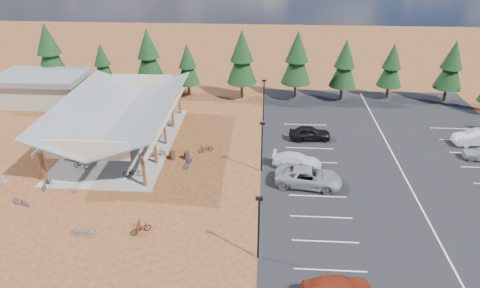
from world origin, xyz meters
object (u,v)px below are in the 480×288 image
bike_13 (83,230)px  bike_pavilion (119,110)px  bike_2 (101,128)px  bike_15 (157,153)px  bike_1 (99,149)px  bike_16 (206,149)px  car_3 (297,160)px  lamp_post_2 (264,97)px  bike_9 (0,182)px  bike_10 (21,201)px  bike_11 (139,226)px  bike_0 (81,165)px  car_4 (310,133)px  bike_4 (133,172)px  car_9 (477,138)px  outbuilding (43,88)px  bike_6 (153,135)px  lamp_post_0 (259,224)px  lamp_post_1 (262,144)px  trash_bin_0 (187,155)px  bike_5 (144,141)px  bike_14 (189,161)px  bike_7 (164,121)px  car_2 (308,177)px  bike_12 (141,228)px  bike_3 (113,115)px  car_0 (337,288)px  bike_8 (47,183)px

bike_13 → bike_pavilion: bearing=-178.5°
bike_2 → bike_15: bike_2 is taller
bike_1 → bike_16: bike_1 is taller
car_3 → lamp_post_2: bearing=24.1°
bike_9 → bike_15: 14.36m
bike_10 → bike_11: bearing=87.4°
bike_0 → car_4: 23.90m
bike_4 → car_9: (34.81, 8.95, 0.27)m
outbuilding → bike_6: (17.01, -9.94, -1.43)m
lamp_post_0 → lamp_post_1: bearing=90.0°
lamp_post_2 → trash_bin_0: 12.85m
bike_4 → car_3: size_ratio=0.39×
lamp_post_2 → bike_5: 14.88m
bike_14 → bike_13: bearing=-114.3°
bike_7 → lamp_post_2: bearing=-77.7°
bike_1 → bike_7: (5.17, 7.11, 0.11)m
bike_9 → car_9: car_9 is taller
bike_1 → car_2: bearing=-109.7°
bike_10 → car_2: car_2 is taller
bike_0 → bike_4: 5.61m
trash_bin_0 → bike_2: 12.16m
bike_15 → car_2: bearing=-128.6°
bike_11 → bike_12: bike_11 is taller
bike_10 → bike_11: (10.83, -2.69, 0.06)m
bike_3 → bike_10: (-1.89, -18.13, -0.17)m
car_2 → car_4: bearing=1.7°
lamp_post_2 → bike_6: bearing=-153.6°
bike_9 → car_2: (27.74, 2.00, 0.39)m
bike_pavilion → bike_10: 13.42m
lamp_post_1 → bike_6: (-11.99, 6.06, -2.38)m
bike_6 → bike_13: (-1.33, -16.47, -0.05)m
bike_2 → bike_6: 6.52m
lamp_post_1 → bike_2: lamp_post_1 is taller
bike_6 → car_4: (17.15, 1.07, 0.20)m
bike_5 → car_2: size_ratio=0.25×
lamp_post_0 → trash_bin_0: lamp_post_0 is taller
lamp_post_1 → lamp_post_2: same height
bike_6 → car_0: car_0 is taller
bike_16 → car_9: car_9 is taller
lamp_post_1 → bike_6: lamp_post_1 is taller
lamp_post_0 → bike_16: size_ratio=3.17×
bike_1 → bike_2: bike_2 is taller
bike_2 → bike_11: size_ratio=1.08×
bike_12 → bike_13: (-4.27, -0.56, 0.11)m
bike_5 → car_4: (17.74, 2.70, 0.25)m
bike_4 → bike_8: size_ratio=1.15×
lamp_post_0 → bike_9: bearing=161.7°
bike_7 → bike_12: bike_7 is taller
car_0 → car_2: car_2 is taller
lamp_post_2 → bike_5: size_ratio=3.43×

